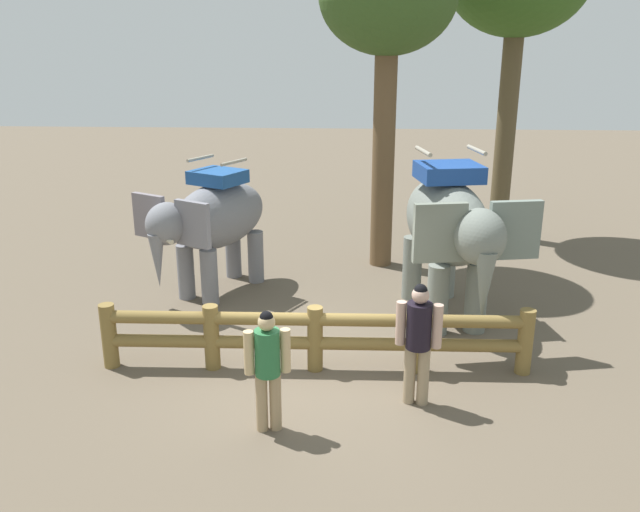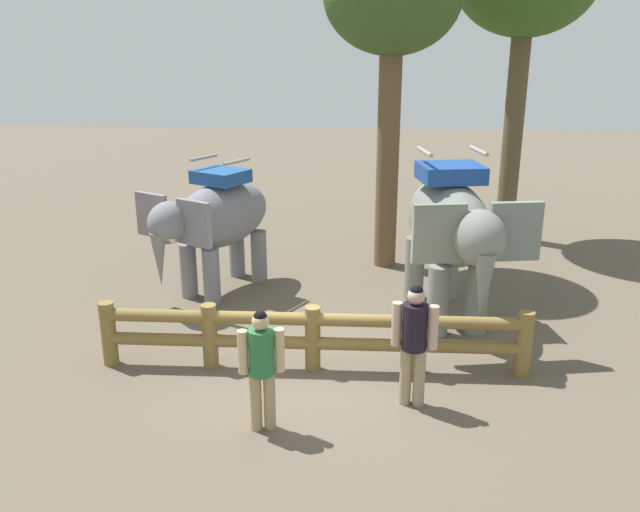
{
  "view_description": "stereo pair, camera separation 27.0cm",
  "coord_description": "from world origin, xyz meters",
  "px_view_note": "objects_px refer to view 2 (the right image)",
  "views": [
    {
      "loc": [
        0.57,
        -9.19,
        4.9
      ],
      "look_at": [
        0.0,
        1.5,
        1.4
      ],
      "focal_mm": 36.96,
      "sensor_mm": 36.0,
      "label": 1
    },
    {
      "loc": [
        0.83,
        -9.17,
        4.9
      ],
      "look_at": [
        0.0,
        1.5,
        1.4
      ],
      "focal_mm": 36.96,
      "sensor_mm": 36.0,
      "label": 2
    }
  ],
  "objects_px": {
    "elephant_center": "(451,228)",
    "tourist_man_in_blue": "(414,337)",
    "log_fence": "(313,334)",
    "tourist_woman_in_black": "(262,362)",
    "elephant_near_left": "(216,219)",
    "tree_back_center": "(393,4)"
  },
  "relations": [
    {
      "from": "elephant_center",
      "to": "tree_back_center",
      "type": "height_order",
      "value": "tree_back_center"
    },
    {
      "from": "elephant_near_left",
      "to": "tourist_woman_in_black",
      "type": "height_order",
      "value": "elephant_near_left"
    },
    {
      "from": "log_fence",
      "to": "elephant_center",
      "type": "relative_size",
      "value": 1.8
    },
    {
      "from": "tourist_man_in_blue",
      "to": "elephant_center",
      "type": "bearing_deg",
      "value": 75.46
    },
    {
      "from": "tourist_man_in_blue",
      "to": "tree_back_center",
      "type": "xyz_separation_m",
      "value": [
        -0.29,
        6.15,
        4.58
      ]
    },
    {
      "from": "elephant_near_left",
      "to": "tourist_woman_in_black",
      "type": "relative_size",
      "value": 1.88
    },
    {
      "from": "elephant_near_left",
      "to": "tourist_man_in_blue",
      "type": "height_order",
      "value": "elephant_near_left"
    },
    {
      "from": "log_fence",
      "to": "tourist_woman_in_black",
      "type": "distance_m",
      "value": 1.82
    },
    {
      "from": "elephant_center",
      "to": "tourist_man_in_blue",
      "type": "distance_m",
      "value": 3.24
    },
    {
      "from": "log_fence",
      "to": "tourist_woman_in_black",
      "type": "relative_size",
      "value": 3.95
    },
    {
      "from": "tree_back_center",
      "to": "tourist_man_in_blue",
      "type": "bearing_deg",
      "value": -87.33
    },
    {
      "from": "log_fence",
      "to": "elephant_near_left",
      "type": "bearing_deg",
      "value": 124.55
    },
    {
      "from": "elephant_center",
      "to": "tree_back_center",
      "type": "relative_size",
      "value": 0.53
    },
    {
      "from": "elephant_near_left",
      "to": "elephant_center",
      "type": "distance_m",
      "value": 4.63
    },
    {
      "from": "log_fence",
      "to": "tree_back_center",
      "type": "distance_m",
      "value": 7.35
    },
    {
      "from": "elephant_center",
      "to": "tourist_man_in_blue",
      "type": "xyz_separation_m",
      "value": [
        -0.79,
        -3.06,
        -0.71
      ]
    },
    {
      "from": "tourist_woman_in_black",
      "to": "tourist_man_in_blue",
      "type": "distance_m",
      "value": 2.14
    },
    {
      "from": "log_fence",
      "to": "tourist_man_in_blue",
      "type": "bearing_deg",
      "value": -31.93
    },
    {
      "from": "elephant_center",
      "to": "log_fence",
      "type": "bearing_deg",
      "value": -136.85
    },
    {
      "from": "log_fence",
      "to": "tree_back_center",
      "type": "relative_size",
      "value": 0.95
    },
    {
      "from": "log_fence",
      "to": "tourist_woman_in_black",
      "type": "xyz_separation_m",
      "value": [
        -0.51,
        -1.7,
        0.37
      ]
    },
    {
      "from": "tourist_man_in_blue",
      "to": "tree_back_center",
      "type": "height_order",
      "value": "tree_back_center"
    }
  ]
}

